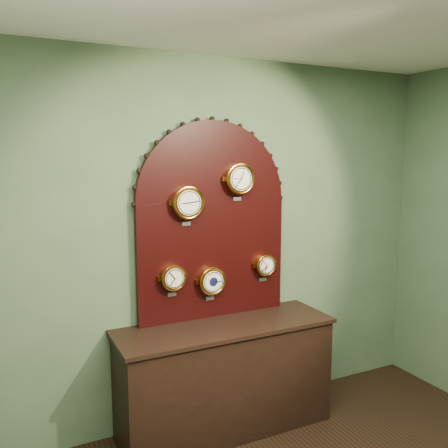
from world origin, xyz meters
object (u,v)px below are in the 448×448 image
display_board (212,215)px  tide_clock (265,265)px  shop_counter (225,379)px  hygrometer (173,278)px  roman_clock (188,203)px  barometer (212,281)px  arabic_clock (239,179)px

display_board → tide_clock: display_board is taller
shop_counter → hygrometer: (-0.35, 0.15, 0.79)m
tide_clock → roman_clock: bearing=-179.8°
shop_counter → hygrometer: size_ratio=6.47×
shop_counter → display_board: display_board is taller
barometer → tide_clock: (0.47, 0.00, 0.07)m
display_board → barometer: 0.50m
display_board → hygrometer: bearing=-169.2°
shop_counter → roman_clock: (-0.23, 0.15, 1.33)m
arabic_clock → hygrometer: bearing=179.9°
roman_clock → arabic_clock: 0.45m
tide_clock → hygrometer: bearing=-180.0°
shop_counter → tide_clock: bearing=19.8°
shop_counter → roman_clock: roman_clock is taller
barometer → tide_clock: tide_clock is taller
arabic_clock → hygrometer: size_ratio=1.17×
roman_clock → hygrometer: 0.56m
arabic_clock → display_board: bearing=160.9°
shop_counter → arabic_clock: bearing=38.3°
shop_counter → display_board: size_ratio=1.05×
shop_counter → hygrometer: 0.88m
display_board → tide_clock: (0.43, -0.07, -0.42)m
shop_counter → roman_clock: size_ratio=5.41×
display_board → hygrometer: 0.56m
roman_clock → hygrometer: bearing=179.4°
arabic_clock → tide_clock: bearing=0.4°
display_board → arabic_clock: size_ratio=5.29×
shop_counter → tide_clock: (0.43, 0.15, 0.80)m
tide_clock → arabic_clock: bearing=-179.6°
display_board → barometer: size_ratio=5.66×
display_board → roman_clock: (-0.23, -0.07, 0.11)m
roman_clock → arabic_clock: bearing=0.0°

